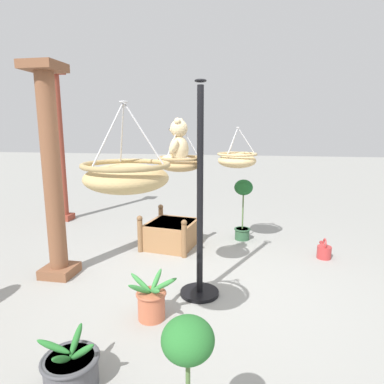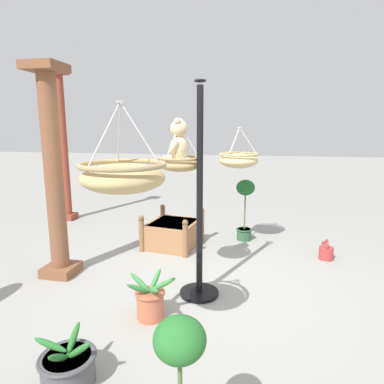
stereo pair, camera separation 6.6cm
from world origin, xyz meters
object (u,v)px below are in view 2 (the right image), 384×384
object	(u,v)px
potted_plant_fern_front	(68,366)
potted_plant_tall_leafy	(245,205)
greenhouse_pillar_left	(54,178)
watering_can	(326,252)
hanging_basket_right_low	(239,160)
hanging_basket_with_teddy	(180,163)
display_pole_central	(200,234)
wooden_planter_box	(173,233)
teddy_bear	(178,144)
greenhouse_pillar_right	(64,150)
potted_plant_flowering_red	(150,301)
hanging_basket_left_high	(123,176)

from	to	relation	value
potted_plant_fern_front	potted_plant_tall_leafy	distance (m)	3.72
greenhouse_pillar_left	watering_can	distance (m)	3.86
hanging_basket_right_low	hanging_basket_with_teddy	bearing A→B (deg)	157.40
display_pole_central	greenhouse_pillar_left	xyz separation A→B (m)	(0.18, 1.85, 0.54)
display_pole_central	wooden_planter_box	bearing A→B (deg)	24.84
teddy_bear	display_pole_central	bearing A→B (deg)	-118.75
watering_can	hanging_basket_right_low	bearing A→B (deg)	83.73
greenhouse_pillar_right	potted_plant_tall_leafy	xyz separation A→B (m)	(-0.59, -3.65, -0.84)
hanging_basket_right_low	potted_plant_flowering_red	size ratio (longest dim) A/B	1.17
greenhouse_pillar_left	potted_plant_fern_front	world-z (taller)	greenhouse_pillar_left
greenhouse_pillar_left	potted_plant_flowering_red	bearing A→B (deg)	-116.97
hanging_basket_with_teddy	hanging_basket_right_low	size ratio (longest dim) A/B	0.89
hanging_basket_with_teddy	potted_plant_tall_leafy	world-z (taller)	hanging_basket_with_teddy
hanging_basket_with_teddy	greenhouse_pillar_left	world-z (taller)	greenhouse_pillar_left
display_pole_central	hanging_basket_right_low	world-z (taller)	display_pole_central
potted_plant_flowering_red	potted_plant_tall_leafy	bearing A→B (deg)	-17.64
greenhouse_pillar_right	potted_plant_flowering_red	size ratio (longest dim) A/B	5.81
potted_plant_tall_leafy	watering_can	size ratio (longest dim) A/B	2.95
watering_can	potted_plant_fern_front	bearing A→B (deg)	140.90
teddy_bear	potted_plant_tall_leafy	size ratio (longest dim) A/B	0.48
display_pole_central	greenhouse_pillar_right	distance (m)	4.21
teddy_bear	watering_can	world-z (taller)	teddy_bear
greenhouse_pillar_right	potted_plant_fern_front	size ratio (longest dim) A/B	6.35
teddy_bear	hanging_basket_right_low	size ratio (longest dim) A/B	0.82
teddy_bear	potted_plant_flowering_red	xyz separation A→B (m)	(-0.71, 0.12, -1.51)
hanging_basket_left_high	watering_can	size ratio (longest dim) A/B	1.80
watering_can	potted_plant_flowering_red	bearing A→B (deg)	133.99
hanging_basket_right_low	potted_plant_flowering_red	xyz separation A→B (m)	(-2.09, 0.72, -1.22)
hanging_basket_with_teddy	hanging_basket_left_high	world-z (taller)	hanging_basket_left_high
wooden_planter_box	potted_plant_tall_leafy	bearing A→B (deg)	-64.87
potted_plant_flowering_red	hanging_basket_left_high	bearing A→B (deg)	-174.75
display_pole_central	potted_plant_tall_leafy	distance (m)	2.05
greenhouse_pillar_right	potted_plant_flowering_red	world-z (taller)	greenhouse_pillar_right
watering_can	wooden_planter_box	bearing A→B (deg)	87.46
hanging_basket_right_low	wooden_planter_box	distance (m)	1.56
hanging_basket_with_teddy	hanging_basket_left_high	bearing A→B (deg)	176.72
potted_plant_fern_front	watering_can	xyz separation A→B (m)	(2.88, -2.34, -0.04)
greenhouse_pillar_right	watering_can	xyz separation A→B (m)	(-1.22, -4.85, -1.34)
teddy_bear	greenhouse_pillar_left	size ratio (longest dim) A/B	0.19
greenhouse_pillar_right	watering_can	bearing A→B (deg)	-104.07
potted_plant_flowering_red	watering_can	xyz separation A→B (m)	(1.95, -2.02, -0.08)
hanging_basket_with_teddy	potted_plant_fern_front	world-z (taller)	hanging_basket_with_teddy
hanging_basket_left_high	greenhouse_pillar_right	world-z (taller)	greenhouse_pillar_right
greenhouse_pillar_right	potted_plant_flowering_red	bearing A→B (deg)	-138.13
hanging_basket_with_teddy	greenhouse_pillar_left	distance (m)	1.62
potted_plant_tall_leafy	watering_can	distance (m)	1.44
watering_can	greenhouse_pillar_right	bearing A→B (deg)	75.93
greenhouse_pillar_left	watering_can	bearing A→B (deg)	-70.88
hanging_basket_left_high	greenhouse_pillar_left	size ratio (longest dim) A/B	0.24
hanging_basket_left_high	potted_plant_flowering_red	world-z (taller)	hanging_basket_left_high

